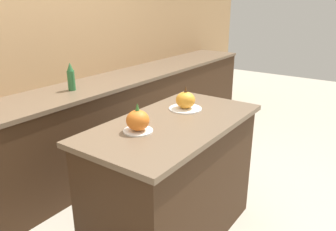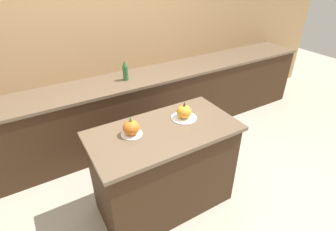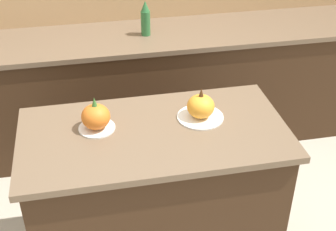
% 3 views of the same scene
% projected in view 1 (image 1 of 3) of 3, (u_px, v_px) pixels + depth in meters
% --- Properties ---
extents(wall_back, '(8.00, 0.06, 2.50)m').
position_uv_depth(wall_back, '(30.00, 50.00, 2.87)').
color(wall_back, tan).
rests_on(wall_back, ground_plane).
extents(kitchen_island, '(1.32, 0.69, 0.91)m').
position_uv_depth(kitchen_island, '(174.00, 182.00, 2.30)').
color(kitchen_island, '#382314').
rests_on(kitchen_island, ground_plane).
extents(back_counter, '(6.00, 0.60, 0.90)m').
position_uv_depth(back_counter, '(63.00, 142.00, 2.96)').
color(back_counter, '#382314').
rests_on(back_counter, ground_plane).
extents(pumpkin_cake_left, '(0.18, 0.18, 0.18)m').
position_uv_depth(pumpkin_cake_left, '(138.00, 121.00, 1.96)').
color(pumpkin_cake_left, white).
rests_on(pumpkin_cake_left, kitchen_island).
extents(pumpkin_cake_right, '(0.24, 0.24, 0.17)m').
position_uv_depth(pumpkin_cake_right, '(185.00, 101.00, 2.36)').
color(pumpkin_cake_right, white).
rests_on(pumpkin_cake_right, kitchen_island).
extents(bottle_tall, '(0.07, 0.07, 0.25)m').
position_uv_depth(bottle_tall, '(71.00, 77.00, 2.88)').
color(bottle_tall, '#2D6B38').
rests_on(bottle_tall, back_counter).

